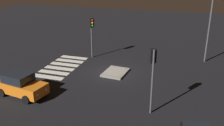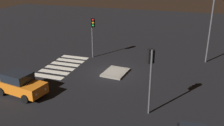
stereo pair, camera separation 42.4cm
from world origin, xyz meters
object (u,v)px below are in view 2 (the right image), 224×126
object	(u,v)px
traffic_light_north	(150,66)
street_lamp	(213,11)
traffic_island	(115,72)
traffic_light_south	(93,28)
car_orange	(20,84)

from	to	relation	value
traffic_light_north	street_lamp	world-z (taller)	street_lamp
traffic_island	traffic_light_south	world-z (taller)	traffic_light_south
car_orange	traffic_light_north	distance (m)	10.64
street_lamp	traffic_light_south	bearing A→B (deg)	-78.22
traffic_island	traffic_light_south	size ratio (longest dim) A/B	0.65
car_orange	street_lamp	world-z (taller)	street_lamp
traffic_light_north	car_orange	bearing A→B (deg)	55.23
car_orange	street_lamp	xyz separation A→B (m)	(-12.67, 14.33, 4.61)
car_orange	traffic_light_north	bearing A→B (deg)	12.11
traffic_island	car_orange	size ratio (longest dim) A/B	0.67
traffic_light_north	street_lamp	bearing A→B (deg)	-56.40
street_lamp	traffic_island	bearing A→B (deg)	-53.89
traffic_light_south	traffic_light_north	bearing A→B (deg)	-4.01
traffic_light_south	street_lamp	world-z (taller)	street_lamp
car_orange	traffic_light_south	world-z (taller)	traffic_light_south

